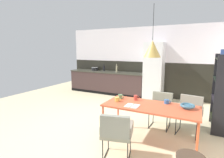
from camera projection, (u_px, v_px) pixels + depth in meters
ground_plane at (96, 127)px, 4.06m from camera, size 8.80×8.80×0.00m
back_wall_splashback_dark at (141, 78)px, 6.88m from camera, size 6.12×0.12×1.30m
back_wall_panel_upper at (141, 45)px, 6.65m from camera, size 6.12×0.12×1.30m
kitchen_counter at (106, 82)px, 7.19m from camera, size 3.19×0.63×0.89m
refrigerator_column at (154, 71)px, 6.23m from camera, size 0.65×0.60×2.02m
dining_table at (150, 108)px, 3.31m from camera, size 1.75×0.78×0.74m
armchair_head_of_table at (161, 106)px, 4.06m from camera, size 0.50×0.48×0.79m
armchair_near_window at (116, 130)px, 2.80m from camera, size 0.58×0.57×0.80m
armchair_corner_seat at (190, 110)px, 3.72m from camera, size 0.55×0.53×0.80m
fruit_bowl at (187, 106)px, 3.13m from camera, size 0.26×0.26×0.08m
open_book at (132, 106)px, 3.27m from camera, size 0.24×0.24×0.02m
mug_short_terracotta at (136, 98)px, 3.64m from camera, size 0.12×0.07×0.11m
mug_glass_clear at (167, 102)px, 3.41m from camera, size 0.13×0.09×0.08m
mug_wide_latte at (117, 99)px, 3.57m from camera, size 0.13×0.09×0.09m
mug_tall_blue at (120, 97)px, 3.74m from camera, size 0.13×0.09×0.09m
cooking_pot at (95, 69)px, 7.48m from camera, size 0.28×0.28×0.15m
bottle_wine_green at (104, 68)px, 7.20m from camera, size 0.06×0.06×0.29m
bottle_vinegar_dark at (117, 70)px, 6.82m from camera, size 0.06×0.06×0.23m
bottle_oil_tall at (117, 69)px, 7.00m from camera, size 0.06×0.06×0.31m
open_shelf_unit at (221, 90)px, 3.83m from camera, size 0.30×0.80×1.79m
pendant_lamp_over_table_near at (152, 49)px, 3.11m from camera, size 0.31×0.31×0.92m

